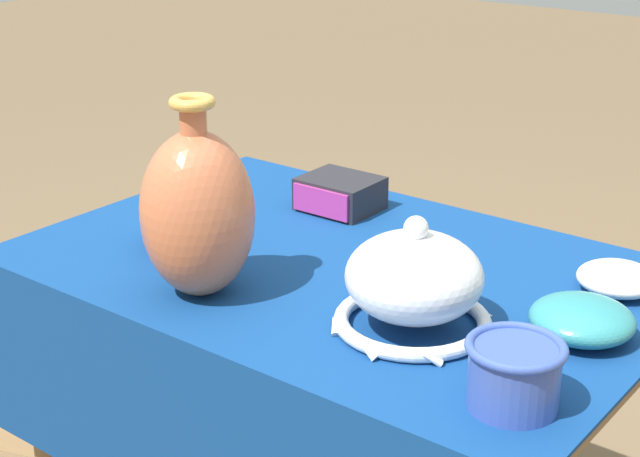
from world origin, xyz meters
name	(u,v)px	position (x,y,z in m)	size (l,w,h in m)	color
display_table	(335,311)	(0.00, -0.02, 0.61)	(1.07, 0.71, 0.69)	olive
vase_tall_bulbous	(198,212)	(-0.11, -0.23, 0.82)	(0.18, 0.18, 0.31)	#BC6642
vase_dome_bell	(414,285)	(0.22, -0.13, 0.76)	(0.24, 0.24, 0.17)	white
mosaic_tile_box	(340,194)	(-0.16, 0.21, 0.72)	(0.14, 0.13, 0.06)	#232328
bowl_shallow_teal	(582,319)	(0.42, -0.01, 0.72)	(0.15, 0.15, 0.06)	teal
bowl_shallow_ivory	(618,278)	(0.40, 0.17, 0.71)	(0.13, 0.13, 0.04)	white
cup_wide_cobalt	(514,372)	(0.43, -0.23, 0.74)	(0.13, 0.13, 0.09)	#3851A8
jar_round_rose	(183,208)	(-0.26, -0.11, 0.76)	(0.14, 0.14, 0.16)	#D19399
wooden_crate	(73,383)	(-0.87, 0.07, 0.12)	(0.47, 0.44, 0.22)	tan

